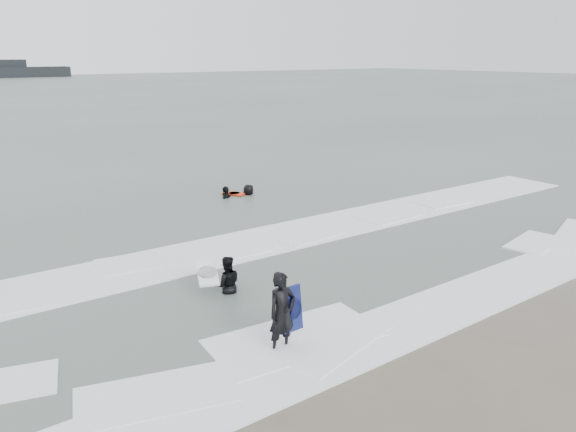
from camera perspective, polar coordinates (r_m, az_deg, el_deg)
ground at (r=14.04m, az=12.09°, el=-8.98°), size 320.00×320.00×0.00m
surfer_centre at (r=11.87m, az=-0.60°, el=-13.53°), size 0.66×0.45×1.74m
surfer_wading at (r=14.55m, az=-6.20°, el=-7.78°), size 0.91×0.81×1.54m
surfer_right_near at (r=23.77m, az=-6.29°, el=1.76°), size 1.04×0.93×1.69m
surfer_right_far at (r=24.14m, az=-4.01°, el=2.05°), size 0.91×0.70×1.65m
surf_foam at (r=16.51m, az=2.63°, el=-4.56°), size 30.03×9.06×0.09m
bodyboards at (r=16.71m, az=-4.96°, el=-2.68°), size 6.52×12.46×1.25m
vessel_horizon at (r=160.04m, az=-27.11°, el=12.96°), size 31.91×5.70×4.33m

